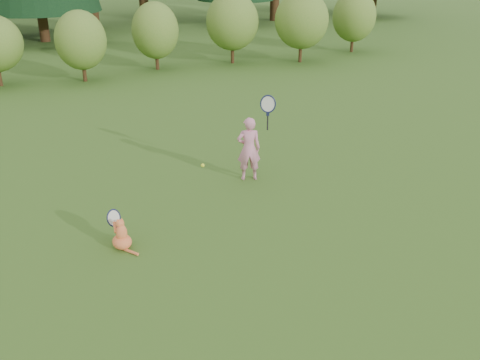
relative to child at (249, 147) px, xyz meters
name	(u,v)px	position (x,y,z in m)	size (l,w,h in m)	color
ground	(250,237)	(-1.10, -2.21, -0.71)	(100.00, 100.00, 0.00)	#244914
shrub_row	(88,41)	(-1.10, 10.79, 0.69)	(28.00, 3.00, 2.80)	#487725
child	(249,147)	(0.00, 0.00, 0.00)	(0.77, 0.50, 2.03)	pink
cat	(121,233)	(-3.14, -1.60, -0.44)	(0.39, 0.72, 0.72)	#D95229
tennis_ball	(203,165)	(-1.69, -1.64, 0.50)	(0.06, 0.06, 0.06)	#C2E61B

